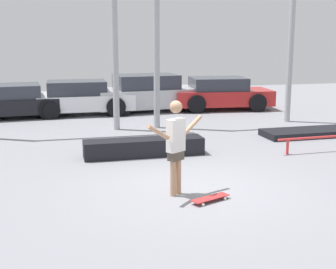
# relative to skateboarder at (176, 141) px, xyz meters

# --- Properties ---
(ground_plane) EXTENTS (36.00, 36.00, 0.00)m
(ground_plane) POSITION_rel_skateboarder_xyz_m (0.45, 0.26, -1.04)
(ground_plane) COLOR gray
(skateboarder) EXTENTS (1.26, 0.85, 1.80)m
(skateboarder) POSITION_rel_skateboarder_xyz_m (0.00, 0.00, 0.00)
(skateboarder) COLOR tan
(skateboarder) RESTS_ON ground_plane
(skateboard) EXTENTS (0.80, 0.50, 0.08)m
(skateboard) POSITION_rel_skateboarder_xyz_m (0.52, -0.51, -0.97)
(skateboard) COLOR red
(skateboard) RESTS_ON ground_plane
(grind_box) EXTENTS (3.00, 0.64, 0.43)m
(grind_box) POSITION_rel_skateboarder_xyz_m (-0.01, 3.04, -0.82)
(grind_box) COLOR black
(grind_box) RESTS_ON ground_plane
(manual_pad) EXTENTS (3.15, 1.10, 0.20)m
(manual_pad) POSITION_rel_skateboarder_xyz_m (5.42, 4.21, -0.94)
(manual_pad) COLOR black
(manual_pad) RESTS_ON ground_plane
(grind_rail) EXTENTS (3.04, 0.17, 0.42)m
(grind_rail) POSITION_rel_skateboarder_xyz_m (4.79, 2.35, -0.70)
(grind_rail) COLOR red
(grind_rail) RESTS_ON ground_plane
(canopy_support_left) EXTENTS (4.89, 0.20, 5.94)m
(canopy_support_left) POSITION_rel_skateboarder_xyz_m (-2.56, 6.58, 2.52)
(canopy_support_left) COLOR #A5A8AD
(canopy_support_left) RESTS_ON ground_plane
(canopy_support_right) EXTENTS (4.89, 0.20, 5.94)m
(canopy_support_right) POSITION_rel_skateboarder_xyz_m (3.46, 6.58, 2.52)
(canopy_support_right) COLOR #A5A8AD
(canopy_support_right) RESTS_ON ground_plane
(parked_car_black) EXTENTS (4.53, 2.26, 1.21)m
(parked_car_black) POSITION_rel_skateboarder_xyz_m (-3.72, 9.84, -0.44)
(parked_car_black) COLOR black
(parked_car_black) RESTS_ON ground_plane
(parked_car_white) EXTENTS (3.98, 1.88, 1.29)m
(parked_car_white) POSITION_rel_skateboarder_xyz_m (-1.16, 9.87, -0.40)
(parked_car_white) COLOR white
(parked_car_white) RESTS_ON ground_plane
(parked_car_silver) EXTENTS (4.51, 2.28, 1.45)m
(parked_car_silver) POSITION_rel_skateboarder_xyz_m (1.59, 10.14, -0.34)
(parked_car_silver) COLOR #B7BABF
(parked_car_silver) RESTS_ON ground_plane
(parked_car_red) EXTENTS (4.13, 2.32, 1.30)m
(parked_car_red) POSITION_rel_skateboarder_xyz_m (4.51, 9.83, -0.39)
(parked_car_red) COLOR red
(parked_car_red) RESTS_ON ground_plane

